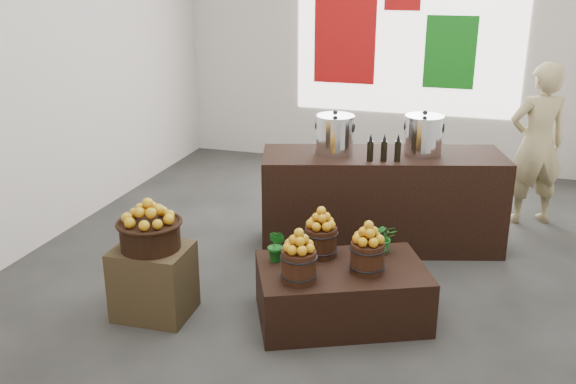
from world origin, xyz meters
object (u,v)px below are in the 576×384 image
(crate, at_px, (154,281))
(stock_pot_left, at_px, (335,136))
(wicker_basket, at_px, (150,235))
(display_table, at_px, (341,293))
(stock_pot_center, at_px, (423,136))
(shopper, at_px, (537,144))
(counter, at_px, (381,200))

(crate, bearing_deg, stock_pot_left, 58.94)
(wicker_basket, xyz_separation_m, stock_pot_left, (1.12, 1.87, 0.47))
(crate, distance_m, stock_pot_left, 2.35)
(wicker_basket, xyz_separation_m, display_table, (1.54, 0.39, -0.49))
(wicker_basket, distance_m, stock_pot_center, 2.94)
(stock_pot_left, relative_size, shopper, 0.21)
(wicker_basket, bearing_deg, crate, 0.00)
(wicker_basket, xyz_separation_m, counter, (1.61, 2.01, -0.23))
(stock_pot_left, bearing_deg, stock_pot_center, 16.09)
(wicker_basket, xyz_separation_m, shopper, (3.17, 3.19, 0.20))
(crate, height_order, display_table, crate)
(crate, relative_size, shopper, 0.33)
(display_table, relative_size, stock_pot_center, 3.61)
(wicker_basket, height_order, display_table, wicker_basket)
(stock_pot_left, xyz_separation_m, shopper, (2.04, 1.32, -0.27))
(crate, bearing_deg, shopper, 45.19)
(wicker_basket, bearing_deg, display_table, 14.25)
(counter, bearing_deg, shopper, 21.12)
(crate, bearing_deg, counter, 51.25)
(counter, bearing_deg, crate, -144.85)
(stock_pot_center, relative_size, shopper, 0.21)
(display_table, bearing_deg, counter, 63.51)
(wicker_basket, distance_m, display_table, 1.67)
(crate, bearing_deg, stock_pot_center, 46.77)
(display_table, height_order, stock_pot_center, stock_pot_center)
(stock_pot_center, xyz_separation_m, shopper, (1.18, 1.07, -0.27))
(display_table, bearing_deg, crate, 170.10)
(display_table, height_order, counter, counter)
(crate, xyz_separation_m, stock_pot_center, (1.99, 2.12, 0.89))
(crate, xyz_separation_m, stock_pot_left, (1.12, 1.87, 0.89))
(stock_pot_left, xyz_separation_m, stock_pot_center, (0.87, 0.25, 0.00))
(crate, distance_m, wicker_basket, 0.42)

